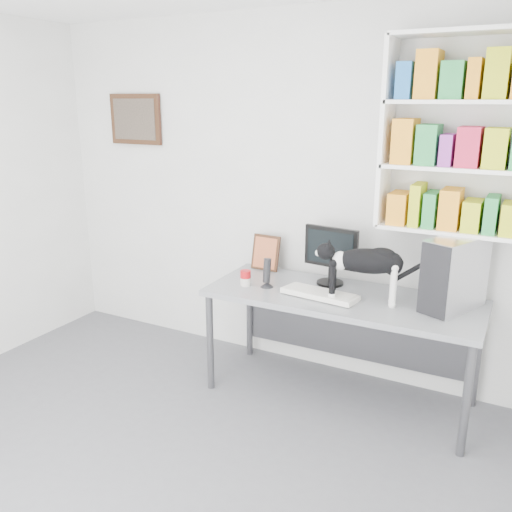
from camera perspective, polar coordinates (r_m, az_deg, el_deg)
name	(u,v)px	position (r m, az deg, el deg)	size (l,w,h in m)	color
room	(83,259)	(2.65, -17.72, -0.29)	(4.01, 4.01, 2.70)	#5D5D63
bookshelf	(467,136)	(3.64, 21.35, 11.72)	(1.03, 0.28, 1.24)	white
wall_art	(136,119)	(4.88, -12.57, 13.87)	(0.52, 0.04, 0.42)	#402914
desk	(340,347)	(3.91, 8.81, -9.44)	(1.86, 0.72, 0.78)	gray
monitor	(331,255)	(3.90, 7.91, 0.06)	(0.41, 0.19, 0.43)	black
keyboard	(320,294)	(3.70, 6.75, -3.99)	(0.52, 0.20, 0.04)	silver
pc_tower	(455,274)	(3.63, 20.20, -1.76)	(0.21, 0.47, 0.47)	silver
speaker	(267,272)	(3.84, 1.16, -1.72)	(0.10, 0.10, 0.22)	black
leaning_print	(266,252)	(4.22, 1.03, 0.43)	(0.23, 0.09, 0.28)	#402914
soup_can	(246,278)	(3.89, -1.11, -2.33)	(0.08, 0.08, 0.11)	#B50F15
cat	(366,275)	(3.58, 11.46, -1.96)	(0.63, 0.17, 0.39)	black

